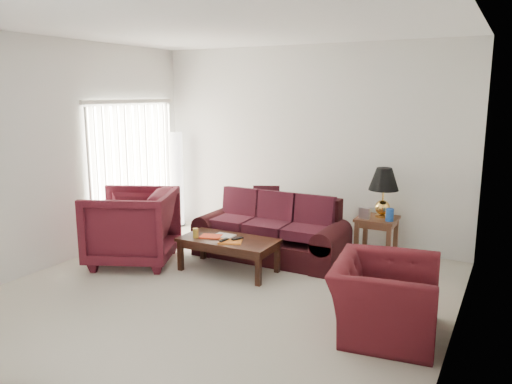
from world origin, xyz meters
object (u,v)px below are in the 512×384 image
(armchair_right, at_px, (385,298))
(floor_lamp, at_px, (176,179))
(end_table, at_px, (376,238))
(coffee_table, at_px, (229,255))
(armchair_left, at_px, (132,227))
(sofa, at_px, (270,228))

(armchair_right, bearing_deg, floor_lamp, 53.89)
(end_table, height_order, floor_lamp, floor_lamp)
(end_table, xyz_separation_m, coffee_table, (-1.55, -1.44, -0.07))
(floor_lamp, bearing_deg, armchair_right, -28.71)
(end_table, bearing_deg, armchair_right, -73.41)
(armchair_left, height_order, coffee_table, armchair_left)
(coffee_table, bearing_deg, floor_lamp, 124.10)
(end_table, distance_m, armchair_right, 2.28)
(end_table, relative_size, coffee_table, 0.47)
(end_table, xyz_separation_m, floor_lamp, (-3.53, 0.11, 0.53))
(sofa, bearing_deg, armchair_left, -149.06)
(end_table, bearing_deg, coffee_table, -137.25)
(floor_lamp, bearing_deg, end_table, -1.71)
(end_table, height_order, armchair_left, armchair_left)
(armchair_right, height_order, coffee_table, armchair_right)
(sofa, relative_size, armchair_right, 1.92)
(armchair_left, bearing_deg, floor_lamp, 174.87)
(sofa, bearing_deg, floor_lamp, 157.14)
(floor_lamp, bearing_deg, armchair_left, -71.03)
(floor_lamp, bearing_deg, sofa, -19.93)
(sofa, height_order, coffee_table, sofa)
(sofa, relative_size, floor_lamp, 1.27)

